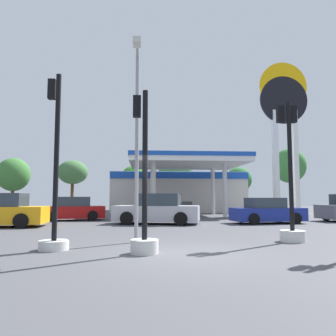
{
  "coord_description": "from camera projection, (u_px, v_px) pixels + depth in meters",
  "views": [
    {
      "loc": [
        -0.94,
        -8.45,
        1.41
      ],
      "look_at": [
        0.91,
        16.03,
        3.61
      ],
      "focal_mm": 35.36,
      "sensor_mm": 36.0,
      "label": 1
    }
  ],
  "objects": [
    {
      "name": "tree_4",
      "position": [
        239.0,
        180.0,
        39.66
      ],
      "size": [
        3.11,
        3.11,
        5.06
      ],
      "color": "brown",
      "rests_on": "ground"
    },
    {
      "name": "car_5",
      "position": [
        71.0,
        210.0,
        20.52
      ],
      "size": [
        4.36,
        2.69,
        1.46
      ],
      "color": "black",
      "rests_on": "ground"
    },
    {
      "name": "tree_2",
      "position": [
        135.0,
        176.0,
        38.23
      ],
      "size": [
        3.01,
        3.01,
        5.13
      ],
      "color": "brown",
      "rests_on": "ground"
    },
    {
      "name": "station_pole_sign",
      "position": [
        284.0,
        116.0,
        28.72
      ],
      "size": [
        4.2,
        0.56,
        13.26
      ],
      "color": "white",
      "rests_on": "ground"
    },
    {
      "name": "traffic_signal_1",
      "position": [
        291.0,
        197.0,
        10.72
      ],
      "size": [
        0.79,
        0.79,
        4.58
      ],
      "color": "silver",
      "rests_on": "ground"
    },
    {
      "name": "ground_plane",
      "position": [
        180.0,
        254.0,
        8.34
      ],
      "size": [
        90.0,
        90.0,
        0.0
      ],
      "primitive_type": "plane",
      "color": "#47474C",
      "rests_on": "ground"
    },
    {
      "name": "car_0",
      "position": [
        267.0,
        212.0,
        18.17
      ],
      "size": [
        4.08,
        2.15,
        1.4
      ],
      "color": "black",
      "rests_on": "ground"
    },
    {
      "name": "corner_streetlamp",
      "position": [
        137.0,
        124.0,
        10.53
      ],
      "size": [
        0.24,
        1.48,
        6.14
      ],
      "color": "gray",
      "rests_on": "ground"
    },
    {
      "name": "gas_station",
      "position": [
        178.0,
        189.0,
        32.13
      ],
      "size": [
        12.69,
        14.01,
        4.57
      ],
      "color": "beige",
      "rests_on": "ground"
    },
    {
      "name": "tree_5",
      "position": [
        289.0,
        166.0,
        40.31
      ],
      "size": [
        3.92,
        3.92,
        7.4
      ],
      "color": "brown",
      "rests_on": "ground"
    },
    {
      "name": "tree_1",
      "position": [
        73.0,
        172.0,
        39.0
      ],
      "size": [
        3.52,
        3.52,
        5.81
      ],
      "color": "brown",
      "rests_on": "ground"
    },
    {
      "name": "traffic_signal_0",
      "position": [
        144.0,
        207.0,
        8.43
      ],
      "size": [
        0.71,
        0.71,
        4.21
      ],
      "color": "silver",
      "rests_on": "ground"
    },
    {
      "name": "tree_3",
      "position": [
        175.0,
        172.0,
        39.88
      ],
      "size": [
        4.01,
        4.01,
        6.56
      ],
      "color": "brown",
      "rests_on": "ground"
    },
    {
      "name": "tree_0",
      "position": [
        13.0,
        175.0,
        37.04
      ],
      "size": [
        3.66,
        3.66,
        5.85
      ],
      "color": "brown",
      "rests_on": "ground"
    },
    {
      "name": "traffic_signal_3",
      "position": [
        55.0,
        197.0,
        9.04
      ],
      "size": [
        0.8,
        0.8,
        4.87
      ],
      "color": "silver",
      "rests_on": "ground"
    },
    {
      "name": "car_2",
      "position": [
        157.0,
        210.0,
        17.76
      ],
      "size": [
        4.83,
        2.84,
        1.62
      ],
      "color": "black",
      "rests_on": "ground"
    }
  ]
}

